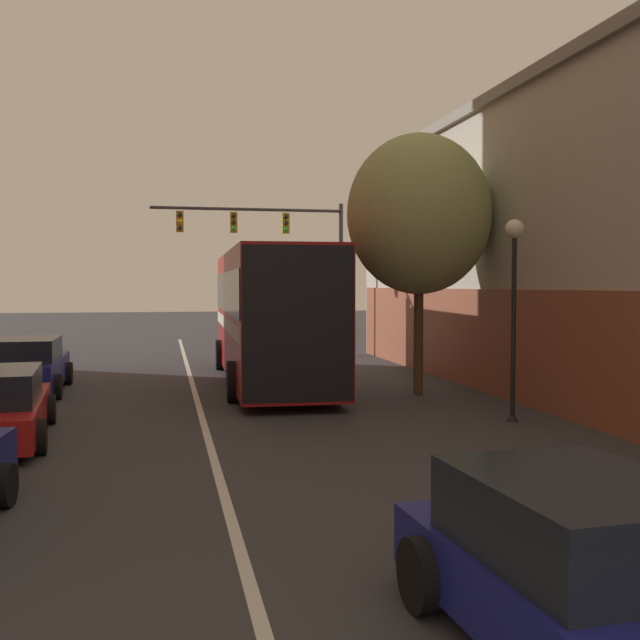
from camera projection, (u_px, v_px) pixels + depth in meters
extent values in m
cube|color=silver|center=(200.00, 410.00, 16.89)|extent=(0.14, 44.82, 0.01)
cube|color=#995138|center=(538.00, 349.00, 17.00)|extent=(0.24, 28.53, 2.72)
cube|color=maroon|center=(270.00, 314.00, 21.63)|extent=(2.81, 11.52, 3.53)
cube|color=black|center=(270.00, 292.00, 21.60)|extent=(2.85, 11.29, 1.13)
cube|color=beige|center=(270.00, 324.00, 21.64)|extent=(2.84, 11.41, 0.35)
cube|color=black|center=(299.00, 324.00, 16.02)|extent=(2.43, 0.13, 3.38)
cylinder|color=black|center=(220.00, 355.00, 24.97)|extent=(0.33, 1.01, 1.00)
cylinder|color=black|center=(296.00, 353.00, 25.41)|extent=(0.33, 1.01, 1.00)
cylinder|color=black|center=(233.00, 382.00, 17.98)|extent=(0.33, 1.01, 1.00)
cylinder|color=black|center=(337.00, 379.00, 18.43)|extent=(0.33, 1.01, 1.00)
cube|color=navy|center=(596.00, 608.00, 5.47)|extent=(1.87, 4.03, 0.56)
cube|color=black|center=(578.00, 519.00, 5.67)|extent=(1.63, 2.13, 0.62)
cylinder|color=black|center=(421.00, 575.00, 6.43)|extent=(0.26, 0.66, 0.65)
cylinder|color=black|center=(595.00, 556.00, 6.87)|extent=(0.26, 0.66, 0.65)
cylinder|color=black|center=(50.00, 409.00, 15.20)|extent=(0.27, 0.62, 0.60)
cylinder|color=black|center=(40.00, 437.00, 12.41)|extent=(0.27, 0.62, 0.60)
cylinder|color=black|center=(4.00, 486.00, 9.46)|extent=(0.27, 0.58, 0.56)
cube|color=navy|center=(29.00, 372.00, 19.65)|extent=(1.78, 4.73, 0.71)
cube|color=black|center=(27.00, 349.00, 19.39)|extent=(1.59, 2.48, 0.55)
cylinder|color=black|center=(4.00, 375.00, 20.87)|extent=(0.24, 0.64, 0.63)
cylinder|color=black|center=(68.00, 373.00, 21.27)|extent=(0.24, 0.64, 0.63)
cylinder|color=black|center=(57.00, 387.00, 18.44)|extent=(0.24, 0.64, 0.63)
cylinder|color=#333338|center=(341.00, 280.00, 30.15)|extent=(0.18, 0.18, 6.09)
cylinder|color=#333338|center=(248.00, 209.00, 29.26)|extent=(7.50, 0.12, 0.12)
cube|color=#9E8419|center=(286.00, 223.00, 29.59)|extent=(0.28, 0.24, 0.80)
sphere|color=black|center=(286.00, 217.00, 29.43)|extent=(0.18, 0.18, 0.18)
sphere|color=black|center=(286.00, 223.00, 29.44)|extent=(0.18, 0.18, 0.18)
sphere|color=green|center=(286.00, 229.00, 29.45)|extent=(0.18, 0.18, 0.18)
cube|color=#9E8419|center=(233.00, 222.00, 29.16)|extent=(0.28, 0.24, 0.80)
sphere|color=black|center=(234.00, 216.00, 29.01)|extent=(0.18, 0.18, 0.18)
sphere|color=black|center=(234.00, 222.00, 29.02)|extent=(0.18, 0.18, 0.18)
sphere|color=green|center=(234.00, 229.00, 29.03)|extent=(0.18, 0.18, 0.18)
cube|color=#9E8419|center=(180.00, 222.00, 28.74)|extent=(0.28, 0.24, 0.80)
sphere|color=black|center=(180.00, 215.00, 28.58)|extent=(0.18, 0.18, 0.18)
sphere|color=orange|center=(180.00, 221.00, 28.60)|extent=(0.18, 0.18, 0.18)
sphere|color=black|center=(180.00, 228.00, 28.61)|extent=(0.18, 0.18, 0.18)
cone|color=black|center=(512.00, 417.00, 15.47)|extent=(0.26, 0.26, 0.20)
cylinder|color=black|center=(513.00, 329.00, 15.38)|extent=(0.10, 0.10, 3.83)
sphere|color=#EFE5CC|center=(515.00, 229.00, 15.29)|extent=(0.39, 0.39, 0.39)
cylinder|color=#4C3823|center=(418.00, 335.00, 19.26)|extent=(0.25, 0.25, 3.05)
ellipsoid|color=#99A366|center=(419.00, 214.00, 19.12)|extent=(3.73, 3.36, 4.10)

